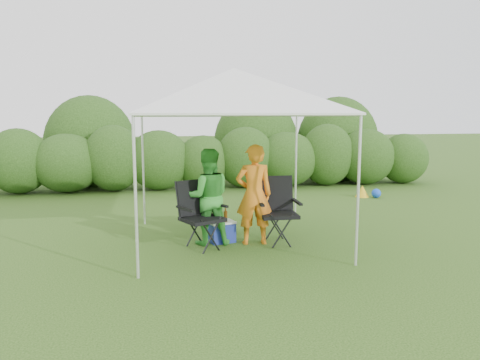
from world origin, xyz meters
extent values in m
plane|color=#3C601E|center=(0.00, 0.00, 0.00)|extent=(70.00, 70.00, 0.00)
ellipsoid|color=#2D5119|center=(-4.84, 6.00, 0.86)|extent=(1.65, 1.40, 1.73)
cylinder|color=#382616|center=(-4.84, 6.00, 0.15)|extent=(0.12, 0.12, 0.30)
ellipsoid|color=#2D5119|center=(-3.63, 6.00, 0.79)|extent=(1.80, 1.53, 1.57)
cylinder|color=#382616|center=(-3.63, 6.00, 0.15)|extent=(0.12, 0.12, 0.30)
ellipsoid|color=#2D5119|center=(-2.42, 6.00, 0.90)|extent=(1.58, 1.34, 1.80)
cylinder|color=#382616|center=(-2.42, 6.00, 0.15)|extent=(0.12, 0.12, 0.30)
ellipsoid|color=#2D5119|center=(-1.21, 6.00, 0.82)|extent=(1.72, 1.47, 1.65)
cylinder|color=#382616|center=(-1.21, 6.00, 0.15)|extent=(0.12, 0.12, 0.30)
ellipsoid|color=#2D5119|center=(0.00, 6.00, 0.75)|extent=(1.50, 1.28, 1.50)
cylinder|color=#382616|center=(0.00, 6.00, 0.15)|extent=(0.12, 0.12, 0.30)
ellipsoid|color=#2D5119|center=(1.21, 6.00, 0.86)|extent=(1.65, 1.40, 1.73)
cylinder|color=#382616|center=(1.21, 6.00, 0.15)|extent=(0.12, 0.12, 0.30)
ellipsoid|color=#2D5119|center=(2.42, 6.00, 0.79)|extent=(1.80, 1.53, 1.57)
cylinder|color=#382616|center=(2.42, 6.00, 0.15)|extent=(0.12, 0.12, 0.30)
ellipsoid|color=#2D5119|center=(3.63, 6.00, 0.90)|extent=(1.57, 1.34, 1.80)
cylinder|color=#382616|center=(3.63, 6.00, 0.15)|extent=(0.12, 0.12, 0.30)
ellipsoid|color=#2D5119|center=(4.84, 6.00, 0.82)|extent=(1.72, 1.47, 1.65)
cylinder|color=#382616|center=(4.84, 6.00, 0.15)|extent=(0.12, 0.12, 0.30)
ellipsoid|color=#2D5119|center=(6.05, 6.00, 0.75)|extent=(1.50, 1.28, 1.50)
cylinder|color=#382616|center=(6.05, 6.00, 0.15)|extent=(0.12, 0.12, 0.30)
cylinder|color=silver|center=(-1.50, -1.00, 1.05)|extent=(0.04, 0.04, 2.10)
cylinder|color=silver|center=(1.50, -1.00, 1.05)|extent=(0.04, 0.04, 2.10)
cylinder|color=silver|center=(-1.50, 2.00, 1.05)|extent=(0.04, 0.04, 2.10)
cylinder|color=silver|center=(1.50, 2.00, 1.05)|extent=(0.04, 0.04, 2.10)
cube|color=white|center=(0.00, 0.50, 2.12)|extent=(3.10, 3.10, 0.03)
pyramid|color=white|center=(0.00, 0.50, 2.48)|extent=(3.10, 3.10, 0.70)
cube|color=black|center=(0.70, 0.27, 0.48)|extent=(0.60, 0.56, 0.06)
cube|color=black|center=(0.70, 0.53, 0.80)|extent=(0.60, 0.17, 0.57)
cube|color=black|center=(0.39, 0.28, 0.69)|extent=(0.06, 0.50, 0.03)
cube|color=black|center=(1.01, 0.27, 0.69)|extent=(0.06, 0.50, 0.03)
cylinder|color=black|center=(0.45, 0.03, 0.24)|extent=(0.03, 0.03, 0.48)
cylinder|color=black|center=(0.95, 0.02, 0.24)|extent=(0.03, 0.03, 0.48)
cylinder|color=black|center=(0.45, 0.53, 0.24)|extent=(0.03, 0.03, 0.48)
cylinder|color=black|center=(0.96, 0.52, 0.24)|extent=(0.03, 0.03, 0.48)
cube|color=black|center=(-0.55, 0.20, 0.47)|extent=(0.76, 0.74, 0.06)
cube|color=black|center=(-0.66, 0.42, 0.79)|extent=(0.60, 0.40, 0.56)
cube|color=black|center=(-0.82, 0.06, 0.67)|extent=(0.27, 0.47, 0.03)
cube|color=black|center=(-0.28, 0.33, 0.67)|extent=(0.27, 0.47, 0.03)
cylinder|color=black|center=(-0.66, -0.14, 0.24)|extent=(0.03, 0.03, 0.47)
cylinder|color=black|center=(-0.22, 0.08, 0.24)|extent=(0.03, 0.03, 0.47)
cylinder|color=black|center=(-0.88, 0.31, 0.24)|extent=(0.03, 0.03, 0.47)
cylinder|color=black|center=(-0.44, 0.53, 0.24)|extent=(0.03, 0.03, 0.47)
imported|color=orange|center=(0.30, 0.33, 0.82)|extent=(0.60, 0.40, 1.63)
imported|color=green|center=(-0.44, 0.45, 0.78)|extent=(0.76, 0.59, 1.56)
cube|color=navy|center=(-0.20, 0.51, 0.16)|extent=(0.46, 0.38, 0.32)
cube|color=silver|center=(-0.20, 0.51, 0.34)|extent=(0.48, 0.41, 0.03)
cylinder|color=#592D0C|center=(-0.14, 0.47, 0.46)|extent=(0.06, 0.06, 0.23)
cone|color=gold|center=(3.86, 4.02, 0.14)|extent=(0.35, 0.35, 0.29)
sphere|color=blue|center=(4.15, 3.83, 0.12)|extent=(0.23, 0.23, 0.23)
camera|label=1|loc=(-1.18, -6.98, 2.15)|focal=35.00mm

